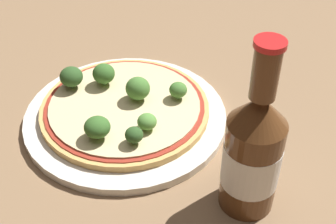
{
  "coord_description": "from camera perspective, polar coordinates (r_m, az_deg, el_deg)",
  "views": [
    {
      "loc": [
        0.43,
        -0.28,
        0.43
      ],
      "look_at": [
        0.07,
        -0.01,
        0.06
      ],
      "focal_mm": 50.0,
      "sensor_mm": 36.0,
      "label": 1
    }
  ],
  "objects": [
    {
      "name": "ground_plane",
      "position": [
        0.68,
        -3.12,
        -0.54
      ],
      "size": [
        3.0,
        3.0,
        0.0
      ],
      "primitive_type": "plane",
      "color": "#846647"
    },
    {
      "name": "plate",
      "position": [
        0.67,
        -5.18,
        -0.55
      ],
      "size": [
        0.29,
        0.29,
        0.01
      ],
      "color": "silver",
      "rests_on": "ground_plane"
    },
    {
      "name": "pizza",
      "position": [
        0.66,
        -5.29,
        0.54
      ],
      "size": [
        0.24,
        0.24,
        0.01
      ],
      "color": "tan",
      "rests_on": "plate"
    },
    {
      "name": "broccoli_floret_0",
      "position": [
        0.65,
        -3.78,
        2.85
      ],
      "size": [
        0.03,
        0.03,
        0.04
      ],
      "color": "#6B8E51",
      "rests_on": "pizza"
    },
    {
      "name": "broccoli_floret_1",
      "position": [
        0.61,
        -2.57,
        -1.18
      ],
      "size": [
        0.03,
        0.03,
        0.02
      ],
      "color": "#6B8E51",
      "rests_on": "pizza"
    },
    {
      "name": "broccoli_floret_2",
      "position": [
        0.69,
        -7.84,
        4.65
      ],
      "size": [
        0.03,
        0.03,
        0.03
      ],
      "color": "#6B8E51",
      "rests_on": "pizza"
    },
    {
      "name": "broccoli_floret_3",
      "position": [
        0.66,
        1.25,
        2.7
      ],
      "size": [
        0.03,
        0.03,
        0.03
      ],
      "color": "#6B8E51",
      "rests_on": "pizza"
    },
    {
      "name": "broccoli_floret_4",
      "position": [
        0.6,
        -8.63,
        -1.85
      ],
      "size": [
        0.03,
        0.03,
        0.03
      ],
      "color": "#6B8E51",
      "rests_on": "pizza"
    },
    {
      "name": "broccoli_floret_5",
      "position": [
        0.69,
        -11.71,
        4.23
      ],
      "size": [
        0.03,
        0.03,
        0.03
      ],
      "color": "#6B8E51",
      "rests_on": "pizza"
    },
    {
      "name": "broccoli_floret_6",
      "position": [
        0.59,
        -4.16,
        -2.81
      ],
      "size": [
        0.02,
        0.02,
        0.02
      ],
      "color": "#6B8E51",
      "rests_on": "pizza"
    },
    {
      "name": "beer_bottle",
      "position": [
        0.51,
        10.29,
        -4.85
      ],
      "size": [
        0.06,
        0.06,
        0.22
      ],
      "color": "#563319",
      "rests_on": "ground_plane"
    }
  ]
}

